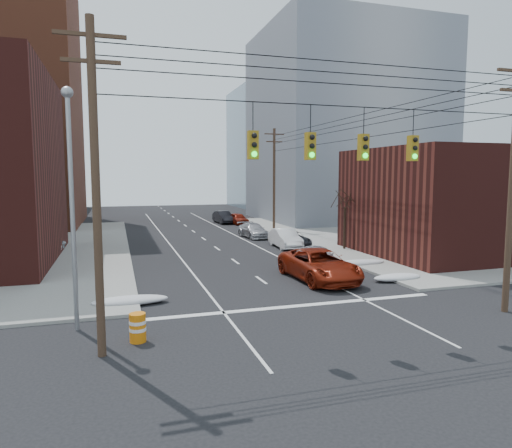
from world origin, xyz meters
TOP-DOWN VIEW (x-y plane):
  - ground at (0.00, 0.00)m, footprint 160.00×160.00m
  - sidewalk_ne at (27.00, 27.00)m, footprint 40.00×40.00m
  - building_brick_far at (-26.00, 74.00)m, footprint 22.00×18.00m
  - building_office at (22.00, 44.00)m, footprint 22.00×20.00m
  - building_glass at (24.00, 70.00)m, footprint 20.00×18.00m
  - building_storefront at (18.00, 16.00)m, footprint 16.00×12.00m
  - utility_pole_left at (-8.50, 3.00)m, footprint 2.20×0.28m
  - utility_pole_right at (8.50, 3.00)m, footprint 2.20×0.28m
  - utility_pole_far at (8.50, 34.00)m, footprint 2.20×0.28m
  - traffic_signals at (0.10, 2.97)m, footprint 17.00×0.42m
  - street_light at (-9.50, 6.00)m, footprint 0.44×0.44m
  - bare_tree at (9.59, 20.00)m, footprint 2.09×2.20m
  - snow_nw at (-7.40, 9.00)m, footprint 3.50×1.08m
  - snow_ne at (7.40, 9.50)m, footprint 3.00×1.08m
  - snow_east_far at (7.40, 14.00)m, footprint 4.00×1.08m
  - red_pickup at (3.20, 11.01)m, footprint 3.19×6.48m
  - parked_car_a at (4.80, 14.54)m, footprint 1.86×4.21m
  - parked_car_b at (5.54, 22.72)m, footprint 1.84×4.81m
  - parked_car_c at (6.40, 23.10)m, footprint 2.11×4.53m
  - parked_car_d at (4.80, 29.47)m, footprint 2.35×4.91m
  - parked_car_e at (6.40, 41.37)m, footprint 2.19×4.33m
  - parked_car_f at (4.97, 43.27)m, footprint 1.95×4.72m
  - lot_car_a at (-14.07, 25.19)m, footprint 4.19×1.67m
  - lot_car_b at (-14.31, 25.56)m, footprint 5.70×4.31m
  - construction_barrel at (-7.28, 3.99)m, footprint 0.63×0.63m

SIDE VIEW (x-z plane):
  - ground at x=0.00m, z-range 0.00..0.00m
  - sidewalk_ne at x=27.00m, z-range 0.00..0.15m
  - snow_nw at x=-7.40m, z-range 0.00..0.42m
  - snow_ne at x=7.40m, z-range 0.00..0.42m
  - snow_east_far at x=7.40m, z-range 0.00..0.42m
  - construction_barrel at x=-7.28m, z-range 0.02..1.08m
  - parked_car_c at x=6.40m, z-range 0.00..1.25m
  - parked_car_d at x=4.80m, z-range 0.00..1.38m
  - parked_car_a at x=4.80m, z-range 0.00..1.41m
  - parked_car_e at x=6.40m, z-range 0.00..1.41m
  - parked_car_f at x=4.97m, z-range 0.00..1.52m
  - parked_car_b at x=5.54m, z-range 0.00..1.56m
  - lot_car_a at x=-14.07m, z-range 0.15..1.51m
  - lot_car_b at x=-14.31m, z-range 0.15..1.59m
  - red_pickup at x=3.20m, z-range 0.00..1.77m
  - bare_tree at x=9.59m, z-range -0.15..4.79m
  - building_storefront at x=18.00m, z-range 0.00..8.00m
  - street_light at x=-9.50m, z-range 0.88..10.20m
  - utility_pole_left at x=-8.50m, z-range 0.28..11.28m
  - utility_pole_right at x=8.50m, z-range 0.28..11.28m
  - utility_pole_far at x=8.50m, z-range 0.28..11.28m
  - building_brick_far at x=-26.00m, z-range 0.00..12.00m
  - traffic_signals at x=0.10m, z-range 6.16..8.18m
  - building_glass at x=24.00m, z-range 0.00..22.00m
  - building_office at x=22.00m, z-range 0.00..25.00m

